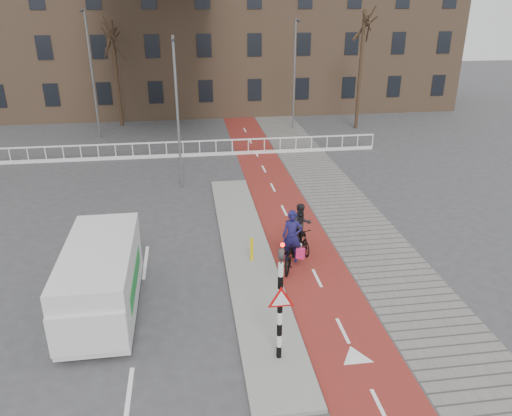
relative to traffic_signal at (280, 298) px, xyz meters
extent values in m
plane|color=#38383A|center=(0.60, 2.02, -1.99)|extent=(120.00, 120.00, 0.00)
cube|color=maroon|center=(2.10, 12.02, -1.98)|extent=(2.50, 60.00, 0.01)
cube|color=slate|center=(4.90, 12.02, -1.98)|extent=(3.00, 60.00, 0.01)
cube|color=gray|center=(-0.10, 6.02, -1.93)|extent=(1.80, 16.00, 0.12)
cylinder|color=black|center=(0.00, 0.02, -0.43)|extent=(0.14, 0.14, 2.88)
imported|color=black|center=(0.00, 0.02, 1.41)|extent=(0.13, 0.16, 0.80)
cylinder|color=#FF0C05|center=(0.00, -0.12, 1.59)|extent=(0.11, 0.02, 0.11)
cylinder|color=yellow|center=(-0.02, 5.40, -1.42)|extent=(0.12, 0.12, 0.90)
imported|color=black|center=(1.38, 4.97, -1.42)|extent=(1.47, 2.24, 1.11)
imported|color=#191548|center=(1.38, 4.97, -0.77)|extent=(0.83, 0.69, 1.93)
cube|color=#D61E57|center=(1.58, 4.46, -1.21)|extent=(0.35, 0.29, 0.37)
imported|color=black|center=(1.97, 6.13, -1.44)|extent=(0.77, 1.84, 1.07)
imported|color=black|center=(1.97, 6.13, -0.90)|extent=(0.90, 0.75, 1.68)
cube|color=silver|center=(-4.96, 3.13, -0.83)|extent=(2.03, 5.05, 2.02)
cube|color=#1C8332|center=(-5.98, 3.13, -0.93)|extent=(0.03, 3.23, 0.55)
cube|color=#1C8332|center=(-3.94, 3.13, -0.93)|extent=(0.03, 3.23, 0.55)
cube|color=black|center=(-4.96, 0.95, -0.43)|extent=(1.82, 0.06, 0.90)
cylinder|color=black|center=(-5.82, 1.41, -1.64)|extent=(0.25, 0.71, 0.71)
cylinder|color=black|center=(-4.10, 1.41, -1.64)|extent=(0.25, 0.71, 0.71)
cylinder|color=black|center=(-5.83, 4.84, -1.64)|extent=(0.25, 0.71, 0.71)
cylinder|color=black|center=(-4.11, 4.85, -1.64)|extent=(0.25, 0.71, 0.71)
cube|color=silver|center=(-4.40, 19.02, -1.04)|extent=(28.00, 0.08, 0.08)
cube|color=silver|center=(-4.40, 19.02, -1.89)|extent=(28.00, 0.10, 0.20)
cube|color=#7F6047|center=(-2.40, 34.02, 4.01)|extent=(46.00, 10.00, 12.00)
cylinder|color=black|center=(-6.94, 27.70, 1.75)|extent=(0.26, 0.26, 7.49)
cylinder|color=black|center=(10.34, 24.43, 2.12)|extent=(0.25, 0.25, 8.21)
cylinder|color=slate|center=(-2.52, 13.64, 1.72)|extent=(0.12, 0.12, 7.43)
cylinder|color=slate|center=(-8.07, 24.22, 2.18)|extent=(0.12, 0.12, 8.35)
cylinder|color=slate|center=(5.68, 25.04, 1.84)|extent=(0.12, 0.12, 7.65)
camera|label=1|loc=(-2.12, -10.56, 7.09)|focal=35.00mm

